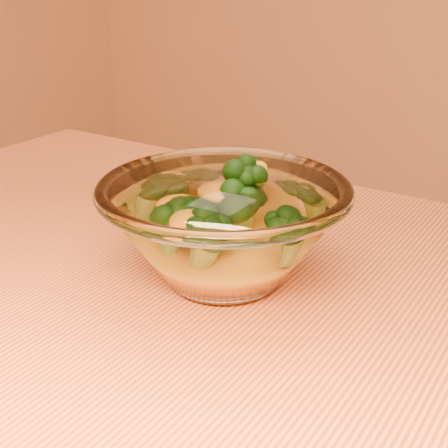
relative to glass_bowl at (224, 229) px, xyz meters
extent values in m
cube|color=#D1723E|center=(0.10, -0.11, -0.07)|extent=(1.20, 0.80, 0.04)
cylinder|color=brown|center=(-0.44, 0.23, -0.44)|extent=(0.06, 0.06, 0.71)
ellipsoid|color=white|center=(0.00, 0.00, -0.04)|extent=(0.09, 0.09, 0.02)
torus|color=white|center=(0.00, 0.00, 0.04)|extent=(0.21, 0.21, 0.01)
ellipsoid|color=orange|center=(0.00, 0.00, -0.02)|extent=(0.12, 0.12, 0.03)
camera|label=1|loc=(0.26, -0.40, 0.21)|focal=50.00mm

